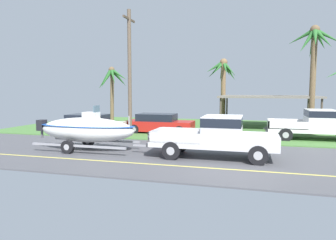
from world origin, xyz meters
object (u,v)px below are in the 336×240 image
boat_on_trailer (87,129)px  palm_tree_far_right (314,54)px  palm_tree_mid (112,82)px  utility_pole (130,72)px  parked_sedan_far (159,124)px  palm_tree_near_right (223,75)px  pickup_truck_towing (222,135)px  parked_sedan_near (90,125)px  parked_pickup_background (320,123)px  carport_awning (268,97)px

boat_on_trailer → palm_tree_far_right: (11.81, 8.84, 4.33)m
palm_tree_mid → utility_pole: utility_pole is taller
parked_sedan_far → palm_tree_near_right: bearing=64.9°
palm_tree_far_right → utility_pole: 12.21m
pickup_truck_towing → boat_on_trailer: bearing=180.0°
pickup_truck_towing → palm_tree_mid: 14.64m
boat_on_trailer → utility_pole: bearing=86.9°
boat_on_trailer → parked_sedan_far: (1.67, 6.97, -0.39)m
parked_sedan_near → parked_pickup_background: bearing=5.3°
palm_tree_far_right → pickup_truck_towing: bearing=-120.0°
palm_tree_mid → carport_awning: bearing=7.3°
parked_sedan_far → carport_awning: carport_awning is taller
palm_tree_near_right → utility_pole: bearing=-117.4°
parked_sedan_far → palm_tree_near_right: size_ratio=0.80×
palm_tree_near_right → parked_sedan_near: bearing=-129.7°
parked_pickup_background → palm_tree_near_right: palm_tree_near_right is taller
carport_awning → utility_pole: size_ratio=0.89×
parked_sedan_near → utility_pole: utility_pole is taller
pickup_truck_towing → palm_tree_near_right: 15.21m
utility_pole → pickup_truck_towing: bearing=-38.0°
boat_on_trailer → parked_pickup_background: boat_on_trailer is taller
palm_tree_far_right → utility_pole: size_ratio=0.90×
boat_on_trailer → palm_tree_near_right: 16.05m
pickup_truck_towing → parked_pickup_background: bearing=51.3°
boat_on_trailer → parked_sedan_near: boat_on_trailer is taller
boat_on_trailer → parked_sedan_near: (-2.71, 5.09, -0.39)m
boat_on_trailer → utility_pole: size_ratio=0.76×
carport_awning → utility_pole: (-8.82, -6.75, 1.73)m
parked_pickup_background → parked_sedan_near: bearing=-174.7°
utility_pole → palm_tree_near_right: bearing=62.6°
pickup_truck_towing → parked_sedan_near: size_ratio=1.26×
parked_pickup_background → parked_sedan_near: size_ratio=1.20×
pickup_truck_towing → boat_on_trailer: size_ratio=0.93×
pickup_truck_towing → palm_tree_mid: bearing=135.0°
parked_pickup_background → palm_tree_mid: size_ratio=1.11×
boat_on_trailer → palm_tree_mid: size_ratio=1.25×
pickup_truck_towing → palm_tree_mid: size_ratio=1.16×
palm_tree_far_right → parked_pickup_background: bearing=-88.3°
parked_pickup_background → palm_tree_mid: palm_tree_mid is taller
carport_awning → palm_tree_near_right: size_ratio=1.23×
parked_sedan_near → palm_tree_mid: 5.97m
parked_pickup_background → palm_tree_near_right: bearing=128.3°
carport_awning → palm_tree_mid: bearing=-172.7°
palm_tree_mid → palm_tree_far_right: bearing=-5.0°
boat_on_trailer → palm_tree_mid: bearing=108.8°
boat_on_trailer → palm_tree_mid: 11.07m
carport_awning → parked_sedan_near: bearing=-150.4°
parked_pickup_background → utility_pole: utility_pole is taller
parked_pickup_background → palm_tree_far_right: 4.97m
carport_awning → utility_pole: 11.24m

